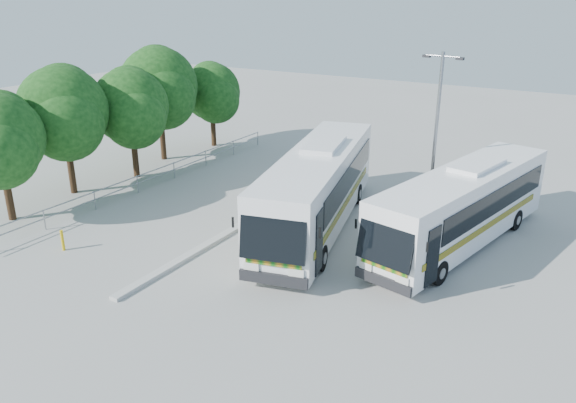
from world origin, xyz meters
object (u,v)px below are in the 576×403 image
Objects in this scene: tree_far_c at (131,107)px; lamppost at (436,131)px; tree_far_e at (212,92)px; bollard at (63,240)px; coach_adjacent at (462,206)px; tree_far_b at (64,111)px; coach_main at (318,187)px; tree_far_d at (159,86)px.

tree_far_c is 0.81× the size of lamppost.
tree_far_c is 1.10× the size of tree_far_e.
tree_far_e is 18.46m from bollard.
coach_adjacent is at bearing 0.47° from tree_far_c.
tree_far_b is 0.52× the size of coach_main.
coach_main is at bearing -19.52° from tree_far_d.
tree_far_c is at bearing -162.18° from lamppost.
bollard is at bearing -135.11° from coach_adjacent.
coach_adjacent is at bearing 11.39° from tree_far_b.
bollard is at bearing -73.21° from tree_far_e.
tree_far_c is at bearing 160.49° from coach_main.
tree_far_d is at bearing 107.83° from tree_far_c.
tree_far_d is 20.96m from coach_adjacent.
tree_far_e is (0.39, 12.10, -0.68)m from tree_far_b.
bollard is (-8.24, -7.84, -1.55)m from coach_main.
coach_adjacent is 17.31m from bollard.
tree_far_e is 0.44× the size of coach_main.
tree_far_e is at bearing 131.06° from coach_main.
coach_adjacent is (19.76, -8.04, -2.05)m from tree_far_e.
tree_far_b is 0.56× the size of coach_adjacent.
tree_far_e is 6.37× the size of bollard.
tree_far_e is 16.60m from coach_main.
coach_adjacent is at bearing -38.05° from lamppost.
tree_far_b reaches higher than tree_far_e.
tree_far_d is 0.59× the size of coach_adjacent.
tree_far_b is 8.73m from bollard.
coach_adjacent is at bearing 32.69° from bollard.
lamppost is (-2.10, 2.31, 2.58)m from coach_adjacent.
tree_far_e is (0.68, 4.50, -0.93)m from tree_far_d.
coach_main is at bearing -35.24° from tree_far_e.
tree_far_d reaches higher than tree_far_c.
tree_far_c reaches higher than coach_main.
tree_far_e is 0.48× the size of coach_adjacent.
tree_far_d reaches higher than bollard.
tree_far_b is 20.74m from coach_adjacent.
bollard is (4.73, -9.16, -3.79)m from tree_far_c.
bollard is (5.92, -12.86, -4.35)m from tree_far_d.
lamppost is (17.16, 2.47, 0.16)m from tree_far_c.
tree_far_c is at bearing 117.31° from bollard.
tree_far_c reaches higher than coach_adjacent.
tree_far_d is at bearing -98.63° from tree_far_e.
tree_far_d is at bearing 146.78° from coach_main.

